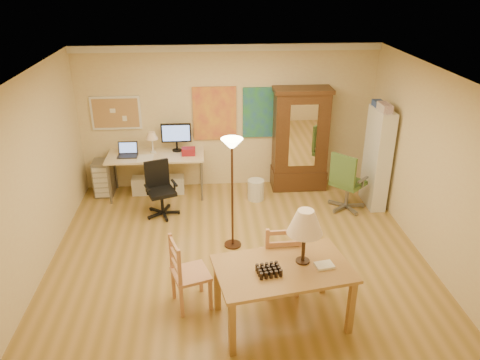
{
  "coord_description": "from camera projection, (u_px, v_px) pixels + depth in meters",
  "views": [
    {
      "loc": [
        -0.41,
        -5.93,
        3.95
      ],
      "look_at": [
        0.06,
        0.3,
        1.08
      ],
      "focal_mm": 35.0,
      "sensor_mm": 36.0,
      "label": 1
    }
  ],
  "objects": [
    {
      "name": "floor",
      "position": [
        238.0,
        253.0,
        7.05
      ],
      "size": [
        5.5,
        5.5,
        0.0
      ],
      "primitive_type": "plane",
      "color": "olive",
      "rests_on": "ground"
    },
    {
      "name": "crown_molding",
      "position": [
        227.0,
        48.0,
        8.17
      ],
      "size": [
        5.5,
        0.08,
        0.12
      ],
      "primitive_type": "cube",
      "color": "white",
      "rests_on": "floor"
    },
    {
      "name": "corkboard",
      "position": [
        116.0,
        113.0,
        8.52
      ],
      "size": [
        0.9,
        0.04,
        0.62
      ],
      "primitive_type": "cube",
      "color": "tan",
      "rests_on": "floor"
    },
    {
      "name": "art_panel_left",
      "position": [
        215.0,
        114.0,
        8.66
      ],
      "size": [
        0.8,
        0.04,
        1.0
      ],
      "primitive_type": "cube",
      "color": "yellow",
      "rests_on": "floor"
    },
    {
      "name": "art_panel_right",
      "position": [
        263.0,
        112.0,
        8.72
      ],
      "size": [
        0.75,
        0.04,
        0.95
      ],
      "primitive_type": "cube",
      "color": "#256196",
      "rests_on": "floor"
    },
    {
      "name": "dining_table",
      "position": [
        291.0,
        255.0,
        5.37
      ],
      "size": [
        1.69,
        1.19,
        1.46
      ],
      "color": "olive",
      "rests_on": "floor"
    },
    {
      "name": "ladder_chair_back",
      "position": [
        281.0,
        259.0,
        6.05
      ],
      "size": [
        0.49,
        0.47,
        1.04
      ],
      "color": "tan",
      "rests_on": "floor"
    },
    {
      "name": "ladder_chair_left",
      "position": [
        188.0,
        275.0,
        5.8
      ],
      "size": [
        0.55,
        0.56,
        0.97
      ],
      "color": "tan",
      "rests_on": "floor"
    },
    {
      "name": "torchiere_lamp",
      "position": [
        232.0,
        162.0,
        6.66
      ],
      "size": [
        0.32,
        0.32,
        1.75
      ],
      "color": "#3E2618",
      "rests_on": "floor"
    },
    {
      "name": "computer_desk",
      "position": [
        159.0,
        169.0,
        8.71
      ],
      "size": [
        1.76,
        0.77,
        1.33
      ],
      "color": "beige",
      "rests_on": "floor"
    },
    {
      "name": "office_chair_black",
      "position": [
        162.0,
        201.0,
        8.05
      ],
      "size": [
        0.58,
        0.58,
        0.95
      ],
      "color": "black",
      "rests_on": "floor"
    },
    {
      "name": "office_chair_green",
      "position": [
        346.0,
        194.0,
        8.21
      ],
      "size": [
        0.69,
        0.69,
        1.08
      ],
      "color": "slate",
      "rests_on": "floor"
    },
    {
      "name": "drawer_cart",
      "position": [
        103.0,
        178.0,
        8.72
      ],
      "size": [
        0.34,
        0.4,
        0.67
      ],
      "color": "slate",
      "rests_on": "floor"
    },
    {
      "name": "armoire",
      "position": [
        300.0,
        146.0,
        8.81
      ],
      "size": [
        1.06,
        0.5,
        1.96
      ],
      "color": "#361A0E",
      "rests_on": "floor"
    },
    {
      "name": "bookshelf",
      "position": [
        377.0,
        158.0,
        8.16
      ],
      "size": [
        0.27,
        0.71,
        1.77
      ],
      "color": "white",
      "rests_on": "floor"
    },
    {
      "name": "wastebin",
      "position": [
        256.0,
        190.0,
        8.6
      ],
      "size": [
        0.31,
        0.31,
        0.38
      ],
      "primitive_type": "cylinder",
      "color": "silver",
      "rests_on": "floor"
    }
  ]
}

